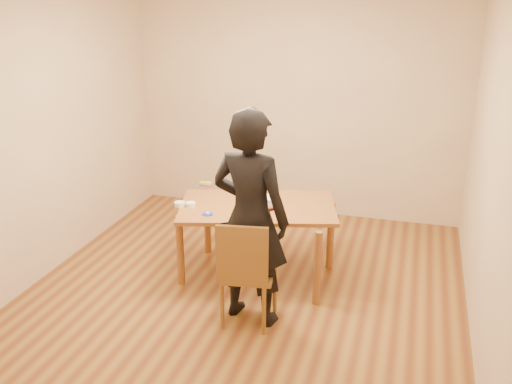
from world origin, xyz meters
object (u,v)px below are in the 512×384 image
(dining_table, at_px, (257,207))
(person, at_px, (250,218))
(cake_plate, at_px, (265,206))
(dining_chair, at_px, (249,273))
(cake, at_px, (265,201))

(dining_table, xyz_separation_m, person, (0.15, -0.73, 0.19))
(cake_plate, bearing_deg, dining_table, 170.67)
(dining_table, bearing_deg, dining_chair, -93.93)
(cake_plate, bearing_deg, person, -84.17)
(person, bearing_deg, cake_plate, -72.86)
(cake_plate, height_order, cake, cake)
(dining_chair, distance_m, person, 0.48)
(dining_table, bearing_deg, cake_plate, -24.22)
(cake_plate, xyz_separation_m, person, (0.07, -0.72, 0.17))
(person, bearing_deg, cake, -72.86)
(dining_chair, distance_m, cake_plate, 0.83)
(dining_table, xyz_separation_m, dining_chair, (0.15, -0.78, -0.28))
(cake_plate, bearing_deg, dining_chair, -84.51)
(dining_table, relative_size, cake, 7.05)
(cake, relative_size, person, 0.11)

